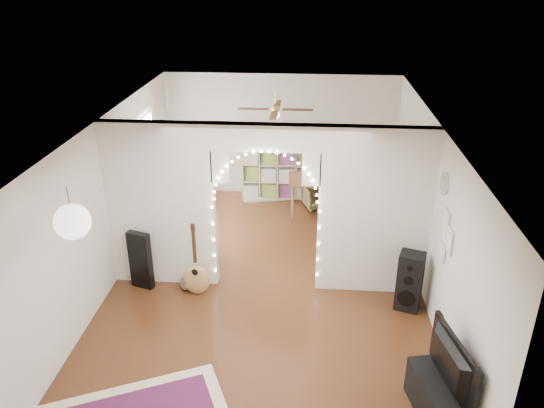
# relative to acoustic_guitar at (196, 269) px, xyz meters

# --- Properties ---
(floor) EXTENTS (7.50, 7.50, 0.00)m
(floor) POSITION_rel_acoustic_guitar_xyz_m (1.07, 0.39, -0.46)
(floor) COLOR black
(floor) RESTS_ON ground
(ceiling) EXTENTS (5.00, 7.50, 0.02)m
(ceiling) POSITION_rel_acoustic_guitar_xyz_m (1.07, 0.39, 2.24)
(ceiling) COLOR white
(ceiling) RESTS_ON wall_back
(wall_back) EXTENTS (5.00, 0.02, 2.70)m
(wall_back) POSITION_rel_acoustic_guitar_xyz_m (1.07, 4.14, 0.89)
(wall_back) COLOR silver
(wall_back) RESTS_ON floor
(wall_front) EXTENTS (5.00, 0.02, 2.70)m
(wall_front) POSITION_rel_acoustic_guitar_xyz_m (1.07, -3.36, 0.89)
(wall_front) COLOR silver
(wall_front) RESTS_ON floor
(wall_left) EXTENTS (0.02, 7.50, 2.70)m
(wall_left) POSITION_rel_acoustic_guitar_xyz_m (-1.43, 0.39, 0.89)
(wall_left) COLOR silver
(wall_left) RESTS_ON floor
(wall_right) EXTENTS (0.02, 7.50, 2.70)m
(wall_right) POSITION_rel_acoustic_guitar_xyz_m (3.57, 0.39, 0.89)
(wall_right) COLOR silver
(wall_right) RESTS_ON floor
(divider_wall) EXTENTS (5.00, 0.20, 2.70)m
(divider_wall) POSITION_rel_acoustic_guitar_xyz_m (1.07, 0.39, 0.96)
(divider_wall) COLOR silver
(divider_wall) RESTS_ON floor
(fairy_lights) EXTENTS (1.64, 0.04, 1.60)m
(fairy_lights) POSITION_rel_acoustic_guitar_xyz_m (1.07, 0.26, 1.09)
(fairy_lights) COLOR #FFEABF
(fairy_lights) RESTS_ON divider_wall
(window) EXTENTS (0.04, 1.20, 1.40)m
(window) POSITION_rel_acoustic_guitar_xyz_m (-1.40, 2.19, 1.04)
(window) COLOR white
(window) RESTS_ON wall_left
(wall_clock) EXTENTS (0.03, 0.31, 0.31)m
(wall_clock) POSITION_rel_acoustic_guitar_xyz_m (3.55, -0.21, 1.64)
(wall_clock) COLOR white
(wall_clock) RESTS_ON wall_right
(picture_frames) EXTENTS (0.02, 0.50, 0.70)m
(picture_frames) POSITION_rel_acoustic_guitar_xyz_m (3.55, -0.61, 1.04)
(picture_frames) COLOR white
(picture_frames) RESTS_ON wall_right
(paper_lantern) EXTENTS (0.40, 0.40, 0.40)m
(paper_lantern) POSITION_rel_acoustic_guitar_xyz_m (-0.83, -2.01, 1.79)
(paper_lantern) COLOR white
(paper_lantern) RESTS_ON ceiling
(ceiling_fan) EXTENTS (1.10, 1.10, 0.30)m
(ceiling_fan) POSITION_rel_acoustic_guitar_xyz_m (1.07, 2.39, 1.94)
(ceiling_fan) COLOR gold
(ceiling_fan) RESTS_ON ceiling
(guitar_case) EXTENTS (0.39, 0.23, 0.98)m
(guitar_case) POSITION_rel_acoustic_guitar_xyz_m (-0.92, 0.14, 0.03)
(guitar_case) COLOR black
(guitar_case) RESTS_ON floor
(acoustic_guitar) EXTENTS (0.45, 0.29, 1.06)m
(acoustic_guitar) POSITION_rel_acoustic_guitar_xyz_m (0.00, 0.00, 0.00)
(acoustic_guitar) COLOR #B28047
(acoustic_guitar) RESTS_ON floor
(tabby_cat) EXTENTS (0.28, 0.49, 0.32)m
(tabby_cat) POSITION_rel_acoustic_guitar_xyz_m (-0.19, 0.13, -0.33)
(tabby_cat) COLOR brown
(tabby_cat) RESTS_ON floor
(floor_speaker) EXTENTS (0.44, 0.41, 0.93)m
(floor_speaker) POSITION_rel_acoustic_guitar_xyz_m (3.27, -0.11, 0.00)
(floor_speaker) COLOR black
(floor_speaker) RESTS_ON floor
(media_console) EXTENTS (0.59, 1.06, 0.50)m
(media_console) POSITION_rel_acoustic_guitar_xyz_m (3.27, -2.28, -0.21)
(media_console) COLOR black
(media_console) RESTS_ON floor
(tv) EXTENTS (0.36, 1.08, 0.62)m
(tv) POSITION_rel_acoustic_guitar_xyz_m (3.27, -2.28, 0.35)
(tv) COLOR black
(tv) RESTS_ON media_console
(bookcase) EXTENTS (1.63, 0.77, 1.62)m
(bookcase) POSITION_rel_acoustic_guitar_xyz_m (1.02, 3.89, 0.35)
(bookcase) COLOR beige
(bookcase) RESTS_ON floor
(dining_table) EXTENTS (1.23, 0.85, 0.76)m
(dining_table) POSITION_rel_acoustic_guitar_xyz_m (1.90, 3.20, 0.22)
(dining_table) COLOR brown
(dining_table) RESTS_ON floor
(flower_vase) EXTENTS (0.19, 0.19, 0.19)m
(flower_vase) POSITION_rel_acoustic_guitar_xyz_m (1.90, 3.20, 0.39)
(flower_vase) COLOR white
(flower_vase) RESTS_ON dining_table
(dining_chair_left) EXTENTS (0.51, 0.52, 0.45)m
(dining_chair_left) POSITION_rel_acoustic_guitar_xyz_m (-0.21, 1.04, -0.24)
(dining_chair_left) COLOR brown
(dining_chair_left) RESTS_ON floor
(dining_chair_right) EXTENTS (0.69, 0.70, 0.50)m
(dining_chair_right) POSITION_rel_acoustic_guitar_xyz_m (1.90, 3.44, -0.21)
(dining_chair_right) COLOR brown
(dining_chair_right) RESTS_ON floor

